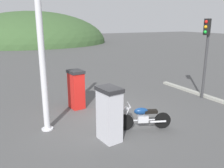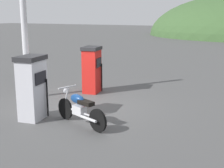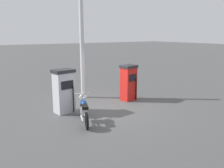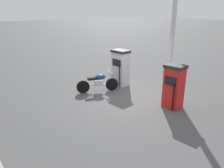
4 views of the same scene
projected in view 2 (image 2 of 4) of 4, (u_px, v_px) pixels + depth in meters
ground_plane at (83, 106)px, 9.51m from camera, size 120.00×120.00×0.00m
fuel_pump_near at (32, 87)px, 8.18m from camera, size 0.67×0.88×1.71m
fuel_pump_far at (92, 70)px, 10.97m from camera, size 0.65×0.77×1.64m
motorcycle_near_pump at (80, 108)px, 7.82m from camera, size 1.78×0.84×0.92m
canopy_support_pole at (24, 29)px, 9.96m from camera, size 0.40×0.40×4.73m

